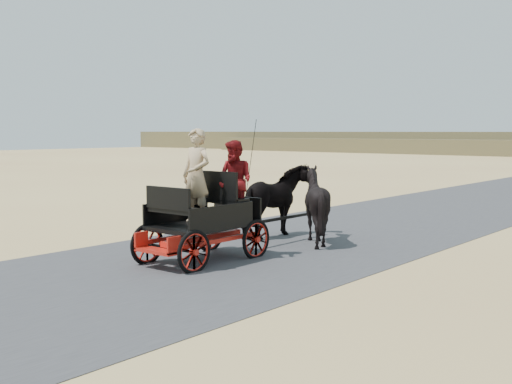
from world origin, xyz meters
The scene contains 8 objects.
ground centered at (0.00, 0.00, 0.00)m, with size 140.00×140.00×0.00m, color tan.
road centered at (0.00, 0.00, 0.01)m, with size 6.00×140.00×0.01m, color #38383A.
ridge_near centered at (-30.00, 58.00, 0.80)m, with size 40.00×4.00×1.60m, color brown.
carriage centered at (-0.13, 1.40, 0.36)m, with size 1.30×2.40×0.72m, color black, non-canonical shape.
horse_left centered at (-0.68, 4.40, 0.85)m, with size 0.91×2.01×1.70m, color black.
horse_right centered at (0.42, 4.40, 0.85)m, with size 1.37×1.54×1.70m, color black.
driver_man centered at (-0.33, 1.45, 1.62)m, with size 0.66×0.43×1.80m, color tan.
passenger_woman centered at (0.17, 2.00, 1.51)m, with size 0.77×0.60×1.58m, color #660C0F.
Camera 1 is at (8.36, -7.27, 2.47)m, focal length 45.00 mm.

